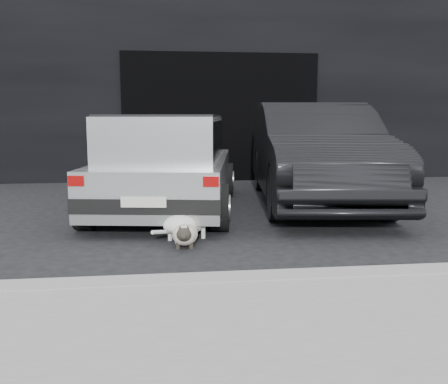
{
  "coord_description": "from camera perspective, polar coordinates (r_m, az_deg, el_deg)",
  "views": [
    {
      "loc": [
        -0.21,
        -6.25,
        1.34
      ],
      "look_at": [
        0.45,
        -0.91,
        0.51
      ],
      "focal_mm": 40.0,
      "sensor_mm": 36.0,
      "label": 1
    }
  ],
  "objects": [
    {
      "name": "second_car",
      "position": [
        7.75,
        10.32,
        4.37
      ],
      "size": [
        2.19,
        4.83,
        1.54
      ],
      "primitive_type": "imported",
      "rotation": [
        0.0,
        0.0,
        -0.12
      ],
      "color": "black",
      "rests_on": "ground"
    },
    {
      "name": "curb",
      "position": [
        4.06,
        10.82,
        -9.82
      ],
      "size": [
        18.0,
        0.25,
        0.12
      ],
      "primitive_type": "cube",
      "color": "gray",
      "rests_on": "ground"
    },
    {
      "name": "silver_hatchback",
      "position": [
        7.03,
        -6.51,
        3.77
      ],
      "size": [
        2.26,
        3.88,
        1.35
      ],
      "rotation": [
        0.0,
        0.0,
        -0.16
      ],
      "color": "#B9BBBE",
      "rests_on": "ground"
    },
    {
      "name": "cat_siamese",
      "position": [
        5.19,
        -4.49,
        -4.86
      ],
      "size": [
        0.31,
        0.8,
        0.27
      ],
      "rotation": [
        0.0,
        0.0,
        3.06
      ],
      "color": "beige",
      "rests_on": "ground"
    },
    {
      "name": "sidewalk",
      "position": [
        3.02,
        18.09,
        -16.88
      ],
      "size": [
        18.0,
        2.2,
        0.11
      ],
      "primitive_type": "cube",
      "color": "gray",
      "rests_on": "ground"
    },
    {
      "name": "building_facade",
      "position": [
        12.37,
        -1.48,
        14.11
      ],
      "size": [
        34.0,
        4.0,
        5.0
      ],
      "primitive_type": "cube",
      "color": "black",
      "rests_on": "ground"
    },
    {
      "name": "ground",
      "position": [
        6.4,
        -5.05,
        -3.39
      ],
      "size": [
        80.0,
        80.0,
        0.0
      ],
      "primitive_type": "plane",
      "color": "black",
      "rests_on": "ground"
    },
    {
      "name": "garage_opening",
      "position": [
        10.31,
        -0.35,
        8.5
      ],
      "size": [
        4.0,
        0.1,
        2.6
      ],
      "primitive_type": "cube",
      "color": "black",
      "rests_on": "ground"
    },
    {
      "name": "cat_white",
      "position": [
        5.47,
        -3.94,
        -3.38
      ],
      "size": [
        0.74,
        0.57,
        0.4
      ],
      "rotation": [
        0.0,
        0.0,
        -1.03
      ],
      "color": "silver",
      "rests_on": "ground"
    }
  ]
}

